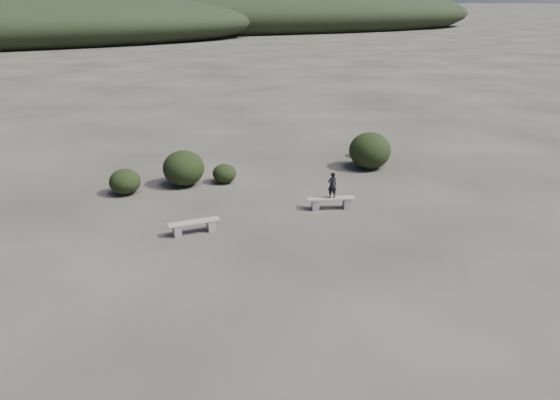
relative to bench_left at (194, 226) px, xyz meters
name	(u,v)px	position (x,y,z in m)	size (l,w,h in m)	color
ground	(331,286)	(2.35, -4.53, -0.24)	(1200.00, 1200.00, 0.00)	#2E2A24
bench_left	(194,226)	(0.00, 0.00, 0.00)	(1.59, 0.33, 0.40)	gray
bench_right	(331,202)	(4.82, 0.22, 0.01)	(1.67, 0.79, 0.41)	gray
seated_person	(332,185)	(4.83, 0.22, 0.62)	(0.33, 0.22, 0.90)	black
shrub_a	(125,182)	(-1.43, 4.51, 0.23)	(1.14, 1.14, 0.93)	black
shrub_b	(184,168)	(0.79, 4.67, 0.44)	(1.58, 1.58, 1.35)	black
shrub_c	(224,173)	(2.31, 4.35, 0.13)	(0.93, 0.93, 0.74)	black
shrub_d	(370,151)	(8.53, 3.87, 0.52)	(1.75, 1.75, 1.53)	black
shrub_e	(369,147)	(9.41, 5.40, 0.19)	(1.04, 1.04, 0.87)	black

